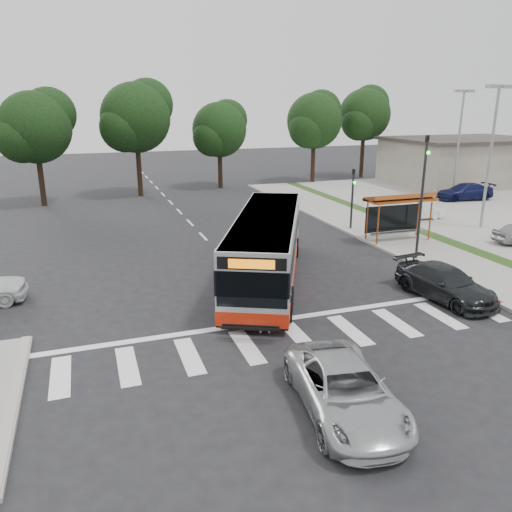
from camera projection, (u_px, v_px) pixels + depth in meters
name	position (u px, v px, depth m)	size (l,w,h in m)	color
ground	(255.00, 290.00, 22.26)	(140.00, 140.00, 0.00)	black
sidewalk_east	(373.00, 229.00, 32.90)	(4.00, 40.00, 0.12)	gray
curb_east	(346.00, 231.00, 32.27)	(0.30, 40.00, 0.15)	#9E9991
curb_east_red	(451.00, 281.00, 23.23)	(0.32, 6.00, 0.15)	maroon
parking_lot	(494.00, 211.00, 38.46)	(18.00, 36.00, 0.10)	gray
commercial_building	(463.00, 163.00, 50.86)	(14.00, 10.00, 4.40)	#A29888
building_roof_cap	(466.00, 139.00, 50.17)	(14.60, 10.60, 0.30)	#383330
crosswalk_ladder	(300.00, 338.00, 17.74)	(18.00, 2.60, 0.01)	silver
bus_shelter	(399.00, 203.00, 29.55)	(4.20, 1.60, 2.86)	#984419
traffic_signal_ne_tall	(423.00, 188.00, 25.47)	(0.18, 0.37, 6.50)	black
traffic_signal_ne_short	(353.00, 193.00, 32.20)	(0.18, 0.37, 4.00)	black
lot_light_front	(493.00, 138.00, 31.57)	(1.90, 0.35, 9.01)	gray
lot_light_mid	(460.00, 129.00, 42.48)	(1.90, 0.35, 9.01)	gray
tree_ne_a	(315.00, 120.00, 50.77)	(6.16, 5.74, 9.30)	black
tree_ne_b	(365.00, 114.00, 54.60)	(6.16, 5.74, 10.02)	black
tree_north_a	(136.00, 116.00, 43.19)	(6.60, 6.15, 10.17)	black
tree_north_b	(220.00, 129.00, 47.85)	(5.72, 5.33, 8.43)	black
tree_north_c	(36.00, 126.00, 39.07)	(6.16, 5.74, 9.30)	black
transit_bus	(267.00, 248.00, 23.15)	(2.62, 12.07, 3.12)	#B2B4B7
pedestrian	(265.00, 311.00, 17.92)	(0.61, 0.40, 1.69)	silver
dark_sedan	(445.00, 283.00, 21.15)	(1.95, 4.80, 1.39)	black
silver_suv_south	(345.00, 390.00, 13.28)	(2.30, 4.99, 1.39)	#A6AAAC
parked_car_1	(418.00, 211.00, 35.37)	(1.26, 3.62, 1.19)	white
parked_car_3	(464.00, 192.00, 42.51)	(1.97, 4.84, 1.40)	#121741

